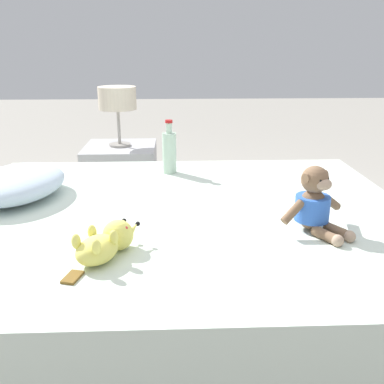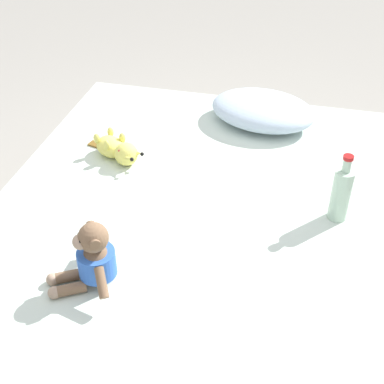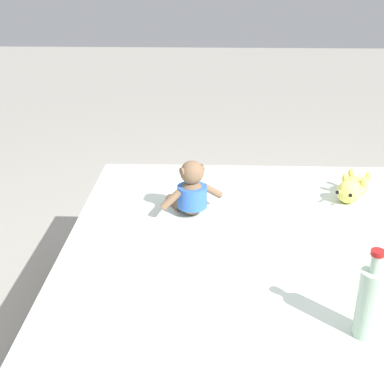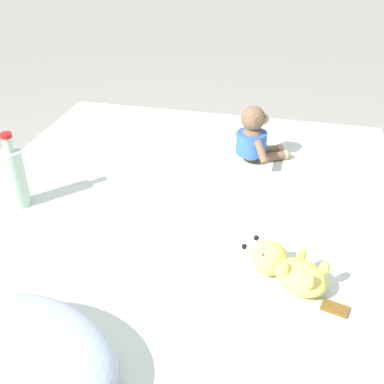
% 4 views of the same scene
% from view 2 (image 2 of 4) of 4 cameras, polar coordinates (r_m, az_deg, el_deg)
% --- Properties ---
extents(ground_plane, '(16.00, 16.00, 0.00)m').
position_cam_2_polar(ground_plane, '(2.43, 0.13, -10.72)').
color(ground_plane, '#9E998E').
extents(bed, '(1.58, 1.92, 0.51)m').
position_cam_2_polar(bed, '(2.25, 0.14, -6.42)').
color(bed, brown).
rests_on(bed, ground_plane).
extents(pillow, '(0.56, 0.47, 0.13)m').
position_cam_2_polar(pillow, '(2.61, 7.47, 8.57)').
color(pillow, silver).
rests_on(pillow, bed).
extents(plush_monkey, '(0.25, 0.26, 0.24)m').
position_cam_2_polar(plush_monkey, '(1.74, -10.41, -7.02)').
color(plush_monkey, brown).
rests_on(plush_monkey, bed).
extents(plush_yellow_creature, '(0.31, 0.21, 0.10)m').
position_cam_2_polar(plush_yellow_creature, '(2.34, -7.88, 4.50)').
color(plush_yellow_creature, '#EAE066').
rests_on(plush_yellow_creature, bed).
extents(glass_bottle, '(0.07, 0.07, 0.27)m').
position_cam_2_polar(glass_bottle, '(2.02, 15.46, -0.13)').
color(glass_bottle, '#B2D1B7').
rests_on(glass_bottle, bed).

